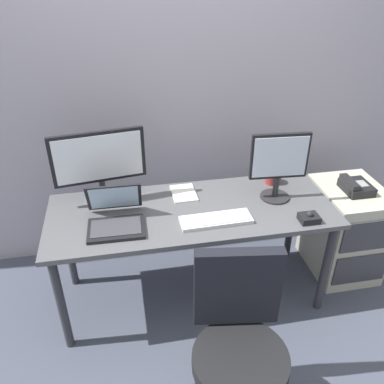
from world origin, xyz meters
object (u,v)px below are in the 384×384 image
(file_cabinet, at_px, (344,230))
(trackball_mouse, at_px, (309,218))
(laptop, at_px, (115,217))
(monitor_side, at_px, (279,163))
(coffee_mug, at_px, (273,177))
(monitor_main, at_px, (99,162))
(keyboard, at_px, (216,220))
(desk_phone, at_px, (356,187))
(paper_notepad, at_px, (184,193))
(office_chair, at_px, (238,354))

(file_cabinet, height_order, trackball_mouse, trackball_mouse)
(laptop, distance_m, trackball_mouse, 1.09)
(monitor_side, xyz_separation_m, coffee_mug, (0.05, 0.18, -0.20))
(monitor_main, height_order, keyboard, monitor_main)
(file_cabinet, relative_size, trackball_mouse, 6.02)
(file_cabinet, xyz_separation_m, trackball_mouse, (-0.48, -0.33, 0.39))
(monitor_side, relative_size, keyboard, 1.04)
(keyboard, xyz_separation_m, laptop, (-0.56, 0.08, 0.04))
(desk_phone, relative_size, coffee_mug, 2.06)
(monitor_main, bearing_deg, coffee_mug, 1.02)
(laptop, height_order, paper_notepad, laptop)
(trackball_mouse, distance_m, coffee_mug, 0.46)
(keyboard, bearing_deg, office_chair, -93.95)
(desk_phone, distance_m, monitor_side, 0.63)
(file_cabinet, xyz_separation_m, keyboard, (-1.00, -0.23, 0.38))
(monitor_main, bearing_deg, paper_notepad, -1.46)
(file_cabinet, bearing_deg, coffee_mug, 166.54)
(office_chair, distance_m, monitor_side, 1.10)
(coffee_mug, bearing_deg, monitor_main, -178.98)
(office_chair, height_order, keyboard, office_chair)
(monitor_side, height_order, paper_notepad, monitor_side)
(monitor_side, distance_m, laptop, 1.00)
(file_cabinet, xyz_separation_m, office_chair, (-1.05, -0.89, 0.08))
(office_chair, xyz_separation_m, trackball_mouse, (0.57, 0.57, 0.32))
(office_chair, relative_size, laptop, 2.81)
(desk_phone, distance_m, coffee_mug, 0.55)
(office_chair, height_order, monitor_side, monitor_side)
(file_cabinet, xyz_separation_m, desk_phone, (-0.01, -0.02, 0.37))
(monitor_side, height_order, trackball_mouse, monitor_side)
(coffee_mug, bearing_deg, file_cabinet, -13.46)
(monitor_main, bearing_deg, desk_phone, -4.40)
(file_cabinet, xyz_separation_m, monitor_side, (-0.58, -0.05, 0.61))
(keyboard, bearing_deg, coffee_mug, 37.56)
(trackball_mouse, xyz_separation_m, coffee_mug, (-0.05, 0.46, 0.02))
(file_cabinet, height_order, laptop, laptop)
(keyboard, relative_size, laptop, 1.27)
(desk_phone, bearing_deg, monitor_side, -176.53)
(office_chair, xyz_separation_m, paper_notepad, (-0.08, 0.99, 0.30))
(keyboard, bearing_deg, trackball_mouse, -10.33)
(desk_phone, height_order, monitor_main, monitor_main)
(desk_phone, height_order, keyboard, desk_phone)
(office_chair, distance_m, paper_notepad, 1.04)
(coffee_mug, bearing_deg, desk_phone, -15.35)
(keyboard, height_order, trackball_mouse, trackball_mouse)
(file_cabinet, distance_m, coffee_mug, 0.69)
(file_cabinet, bearing_deg, paper_notepad, 175.18)
(paper_notepad, bearing_deg, file_cabinet, -4.82)
(monitor_main, relative_size, coffee_mug, 5.58)
(monitor_main, distance_m, trackball_mouse, 1.25)
(office_chair, relative_size, paper_notepad, 4.39)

